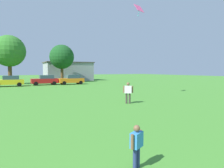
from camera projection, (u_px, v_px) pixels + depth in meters
ground_plane at (14, 88)px, 27.66m from camera, size 160.00×160.00×0.00m
child_kite_flyer at (137, 143)px, 5.09m from camera, size 0.48×0.35×1.13m
adult_bystander at (128, 91)px, 15.06m from camera, size 0.64×0.54×1.60m
kite at (139, 9)px, 18.74m from camera, size 1.18×0.83×1.08m
parked_car_yellow_1 at (9, 81)px, 30.73m from camera, size 4.30×2.02×1.68m
parked_car_red_2 at (45, 80)px, 33.96m from camera, size 4.30×2.02×1.68m
parked_car_orange_3 at (72, 80)px, 35.37m from camera, size 4.30×2.02×1.68m
tree_right at (9, 51)px, 35.56m from camera, size 5.60×5.60×8.73m
tree_far_right at (62, 57)px, 40.92m from camera, size 4.96×4.96×7.72m
house_left at (68, 71)px, 48.43m from camera, size 11.10×7.07×4.47m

